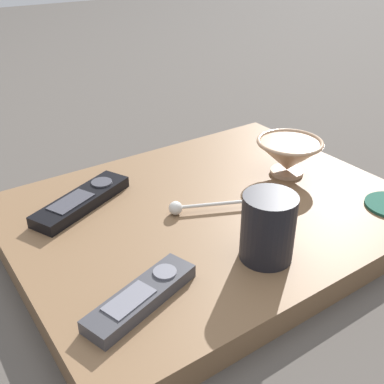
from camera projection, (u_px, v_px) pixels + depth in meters
ground_plane at (210, 226)px, 0.83m from camera, size 6.00×6.00×0.00m
table at (210, 216)px, 0.82m from camera, size 0.52×0.67×0.04m
cereal_bowl at (289, 155)px, 0.90m from camera, size 0.13×0.13×0.07m
coffee_mug at (268, 228)px, 0.66m from camera, size 0.08×0.08×0.10m
teaspoon at (186, 207)px, 0.78m from camera, size 0.07×0.13×0.02m
tv_remote_near at (142, 297)px, 0.60m from camera, size 0.09×0.18×0.02m
tv_remote_far at (82, 200)px, 0.81m from camera, size 0.13×0.20×0.02m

